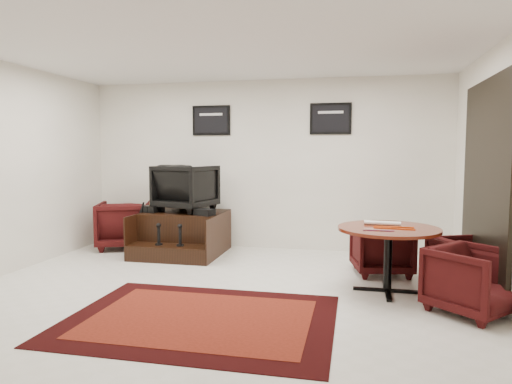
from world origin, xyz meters
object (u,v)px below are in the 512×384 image
meeting_table (388,235)px  table_chair_back (381,246)px  shine_podium (184,234)px  armchair_side (125,222)px  table_chair_window (465,261)px  table_chair_corner (473,277)px  shine_chair (186,185)px

meeting_table → table_chair_back: (-0.03, 0.81, -0.29)m
shine_podium → armchair_side: (-1.11, 0.16, 0.13)m
table_chair_window → meeting_table: bearing=86.9°
shine_podium → table_chair_corner: 4.33m
shine_podium → armchair_side: bearing=171.8°
table_chair_back → table_chair_corner: table_chair_corner is taller
shine_podium → meeting_table: bearing=-25.1°
table_chair_window → table_chair_corner: size_ratio=0.90×
armchair_side → table_chair_back: bearing=149.6°
armchair_side → table_chair_window: armchair_side is taller
meeting_table → table_chair_window: bearing=18.4°
table_chair_back → table_chair_corner: 1.59m
meeting_table → table_chair_back: meeting_table is taller
shine_chair → table_chair_window: bearing=176.6°
shine_chair → table_chair_window: shine_chair is taller
shine_podium → shine_chair: bearing=90.0°
table_chair_window → table_chair_corner: 0.87m
table_chair_window → shine_podium: bearing=52.5°
shine_podium → meeting_table: size_ratio=1.14×
shine_chair → armchair_side: bearing=13.2°
armchair_side → table_chair_window: bearing=146.0°
shine_chair → table_chair_corner: 4.45m
meeting_table → table_chair_back: bearing=92.1°
shine_chair → table_chair_back: shine_chair is taller
armchair_side → table_chair_back: size_ratio=1.17×
shine_podium → table_chair_corner: table_chair_corner is taller
armchair_side → table_chair_corner: bearing=136.8°
shine_chair → meeting_table: shine_chair is taller
table_chair_back → table_chair_window: 1.06m
shine_podium → table_chair_corner: bearing=-27.5°
shine_chair → table_chair_back: (3.03, -0.76, -0.71)m
meeting_table → table_chair_window: 1.00m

